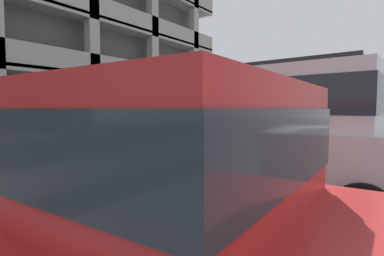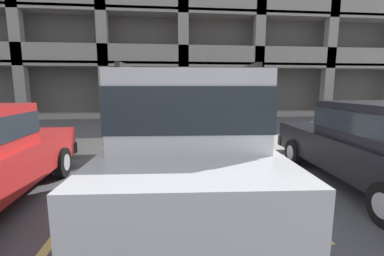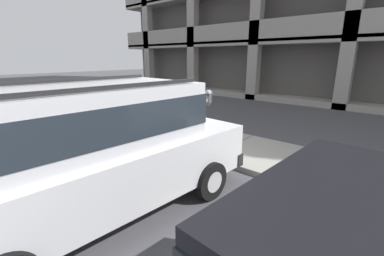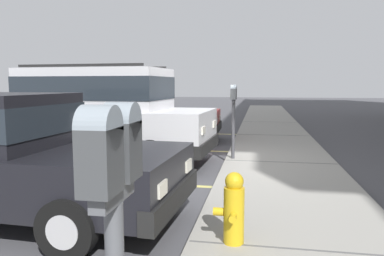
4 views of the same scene
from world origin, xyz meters
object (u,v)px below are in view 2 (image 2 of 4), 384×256
Objects in this scene: dark_hatchback at (379,144)px; fire_hydrant at (311,134)px; silver_suv at (186,134)px; parking_meter_near at (167,109)px.

fire_hydrant is at bearing 83.03° from dark_hatchback.
fire_hydrant is at bearing 41.91° from silver_suv.
silver_suv reaches higher than fire_hydrant.
parking_meter_near reaches higher than dark_hatchback.
silver_suv is 1.07× the size of dark_hatchback.
dark_hatchback is (3.39, 0.16, -0.27)m from silver_suv.
dark_hatchback is at bearing -99.85° from fire_hydrant.
parking_meter_near is at bearing -175.93° from fire_hydrant.
silver_suv reaches higher than parking_meter_near.
fire_hydrant is at bearing 4.07° from parking_meter_near.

